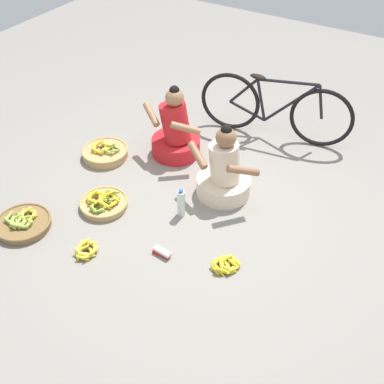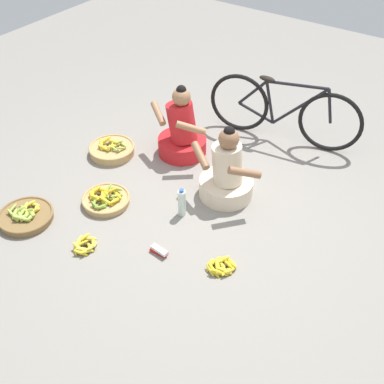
{
  "view_description": "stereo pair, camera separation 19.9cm",
  "coord_description": "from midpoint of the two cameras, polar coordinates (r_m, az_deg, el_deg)",
  "views": [
    {
      "loc": [
        1.65,
        -2.93,
        3.03
      ],
      "look_at": [
        0.0,
        -0.2,
        0.35
      ],
      "focal_mm": 44.85,
      "sensor_mm": 36.0,
      "label": 1
    },
    {
      "loc": [
        1.81,
        -2.82,
        3.03
      ],
      "look_at": [
        0.0,
        -0.2,
        0.35
      ],
      "focal_mm": 44.85,
      "sensor_mm": 36.0,
      "label": 2
    }
  ],
  "objects": [
    {
      "name": "bicycle_leaning",
      "position": [
        5.38,
        11.85,
        9.37
      ],
      "size": [
        1.68,
        0.35,
        0.73
      ],
      "color": "black",
      "rests_on": "ground"
    },
    {
      "name": "vendor_woman_behind",
      "position": [
        5.09,
        -0.11,
        7.06
      ],
      "size": [
        0.74,
        0.52,
        0.8
      ],
      "color": "red",
      "rests_on": "ground"
    },
    {
      "name": "loose_bananas_back_center",
      "position": [
        4.22,
        -11.31,
        -6.24
      ],
      "size": [
        0.23,
        0.26,
        0.1
      ],
      "color": "yellow",
      "rests_on": "ground"
    },
    {
      "name": "water_bottle",
      "position": [
        4.38,
        0.08,
        -1.3
      ],
      "size": [
        0.07,
        0.07,
        0.29
      ],
      "color": "silver",
      "rests_on": "ground"
    },
    {
      "name": "banana_basket_back_left",
      "position": [
        5.24,
        -8.45,
        5.02
      ],
      "size": [
        0.49,
        0.49,
        0.17
      ],
      "color": "tan",
      "rests_on": "ground"
    },
    {
      "name": "packet_carton_stack",
      "position": [
        4.1,
        -2.55,
        -7.03
      ],
      "size": [
        0.17,
        0.07,
        0.06
      ],
      "color": "red",
      "rests_on": "ground"
    },
    {
      "name": "loose_bananas_mid_right",
      "position": [
        3.99,
        4.91,
        -8.86
      ],
      "size": [
        0.25,
        0.26,
        0.1
      ],
      "color": "yellow",
      "rests_on": "ground"
    },
    {
      "name": "banana_basket_near_bicycle",
      "position": [
        4.61,
        -9.02,
        -0.88
      ],
      "size": [
        0.46,
        0.46,
        0.15
      ],
      "color": "tan",
      "rests_on": "ground"
    },
    {
      "name": "vendor_woman_front",
      "position": [
        4.54,
        5.38,
        2.04
      ],
      "size": [
        0.75,
        0.52,
        0.78
      ],
      "color": "beige",
      "rests_on": "ground"
    },
    {
      "name": "ground_plane",
      "position": [
        4.52,
        2.71,
        -2.08
      ],
      "size": [
        10.0,
        10.0,
        0.0
      ],
      "primitive_type": "plane",
      "color": "gray"
    },
    {
      "name": "banana_basket_near_vendor",
      "position": [
        4.61,
        -18.01,
        -2.73
      ],
      "size": [
        0.5,
        0.5,
        0.14
      ],
      "color": "brown",
      "rests_on": "ground"
    }
  ]
}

